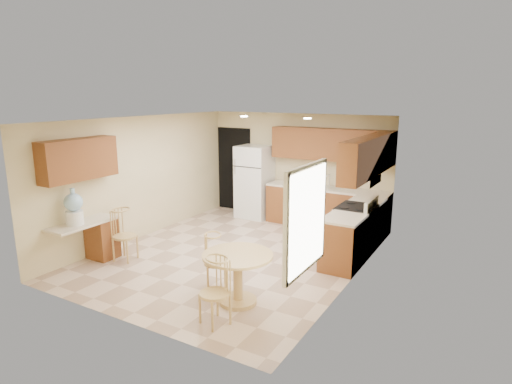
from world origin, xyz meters
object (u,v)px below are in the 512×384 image
Objects in this scene: refrigerator at (255,182)px; stove at (355,229)px; chair_table_a at (213,257)px; chair_desk at (120,231)px; chair_table_b at (211,288)px; dining_table at (238,271)px; water_crock at (74,208)px.

refrigerator is 3.15m from stove.
chair_table_a is (1.48, -3.80, -0.34)m from refrigerator.
chair_desk is (-2.08, 0.11, 0.05)m from chair_table_a.
chair_table_b is (2.08, -4.69, -0.32)m from refrigerator.
dining_table is 3.14m from water_crock.
refrigerator is 2.01× the size of chair_table_a.
stove is 4.99m from water_crock.
chair_table_a is at bearing 163.05° from dining_table.
dining_table is (2.03, -3.96, -0.38)m from refrigerator.
refrigerator reaches higher than chair_desk.
water_crock is at bearing -103.89° from refrigerator.
chair_desk is at bearing -99.24° from refrigerator.
chair_desk is 0.86m from water_crock.
chair_table_b is at bearing -86.04° from dining_table.
refrigerator is at bearing 76.11° from water_crock.
stove is at bearing 115.81° from chair_desk.
refrigerator reaches higher than water_crock.
chair_table_b is (-0.80, -3.47, 0.08)m from stove.
dining_table is at bearing 5.22° from water_crock.
refrigerator is 1.59× the size of stove.
refrigerator reaches higher than dining_table.
dining_table is 1.16× the size of chair_table_a.
dining_table is at bearing -107.14° from stove.
chair_table_b reaches higher than dining_table.
stove is 1.09× the size of dining_table.
chair_desk is at bearing 174.05° from dining_table.
chair_table_b is (0.05, -0.72, 0.06)m from dining_table.
refrigerator is 5.14m from chair_table_b.
chair_desk is at bearing 50.98° from water_crock.
stove reaches higher than chair_table_a.
refrigerator is 4.47m from dining_table.
refrigerator is 1.94× the size of chair_table_b.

